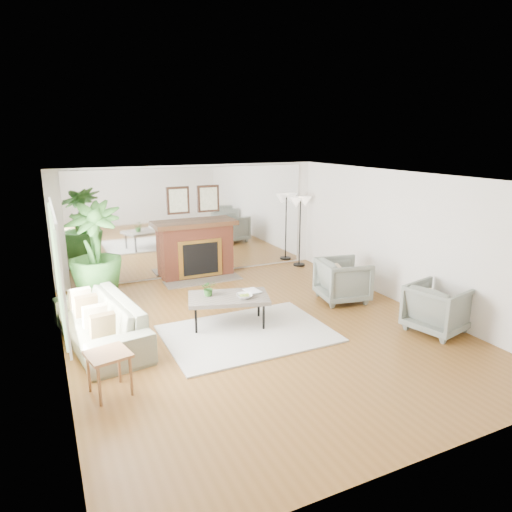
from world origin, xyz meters
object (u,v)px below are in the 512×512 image
sofa (100,322)px  floor_lamp (300,207)px  side_table (108,359)px  potted_ficus (95,254)px  fireplace (197,249)px  coffee_table (228,299)px  armchair_back (343,280)px  armchair_front (438,308)px

sofa → floor_lamp: floor_lamp is taller
sofa → floor_lamp: (5.01, 2.46, 1.11)m
side_table → potted_ficus: 3.08m
fireplace → potted_ficus: 2.60m
coffee_table → potted_ficus: (-1.89, 1.69, 0.58)m
sofa → potted_ficus: bearing=165.3°
armchair_back → floor_lamp: floor_lamp is taller
fireplace → potted_ficus: (-2.29, -1.17, 0.41)m
coffee_table → side_table: 2.50m
fireplace → floor_lamp: 2.69m
sofa → fireplace: bearing=128.4°
sofa → floor_lamp: bearing=107.6°
fireplace → armchair_back: (2.06, -2.65, -0.25)m
coffee_table → floor_lamp: floor_lamp is taller
sofa → armchair_front: 5.40m
fireplace → side_table: 4.89m
fireplace → coffee_table: size_ratio=1.37×
coffee_table → side_table: side_table is taller
armchair_front → floor_lamp: (-0.04, 4.35, 1.05)m
armchair_front → sofa: bearing=56.1°
sofa → armchair_back: (4.51, -0.04, 0.07)m
sofa → potted_ficus: 1.63m
armchair_front → floor_lamp: floor_lamp is taller
coffee_table → sofa: (-2.04, 0.24, -0.14)m
armchair_front → floor_lamp: bearing=-12.9°
side_table → floor_lamp: (5.09, 4.02, 0.99)m
coffee_table → fireplace: bearing=81.9°
armchair_front → side_table: size_ratio=1.52×
coffee_table → side_table: bearing=-148.0°
armchair_back → side_table: (-4.59, -1.52, 0.05)m
armchair_back → floor_lamp: bearing=-0.6°
side_table → coffee_table: bearing=32.0°
armchair_front → side_table: bearing=72.9°
armchair_back → side_table: armchair_back is taller
armchair_back → floor_lamp: 2.75m
coffee_table → floor_lamp: size_ratio=0.88×
side_table → floor_lamp: 6.56m
coffee_table → sofa: 2.06m
side_table → sofa: bearing=87.1°
coffee_table → armchair_front: armchair_front is taller
sofa → armchair_front: armchair_front is taller
coffee_table → potted_ficus: size_ratio=0.75×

